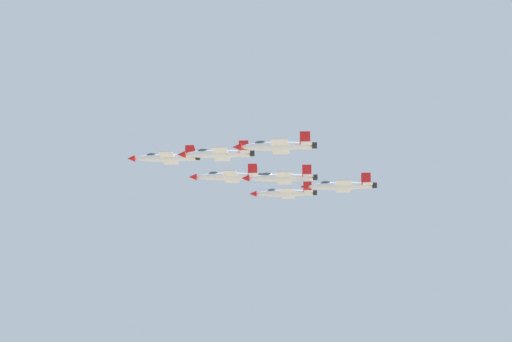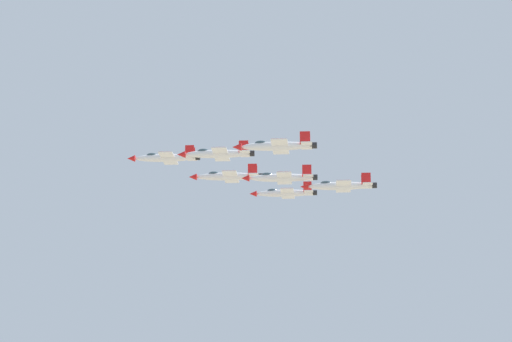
% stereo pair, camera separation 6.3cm
% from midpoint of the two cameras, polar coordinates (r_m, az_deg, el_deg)
% --- Properties ---
extents(jet_lead, '(9.94, 15.75, 3.33)m').
position_cam_midpoint_polar(jet_lead, '(205.69, -5.44, 0.80)').
color(jet_lead, white).
extents(jet_left_wingman, '(9.91, 15.73, 3.33)m').
position_cam_midpoint_polar(jet_left_wingman, '(193.30, -2.31, 1.05)').
color(jet_left_wingman, white).
extents(jet_right_wingman, '(10.47, 16.64, 3.52)m').
position_cam_midpoint_polar(jet_right_wingman, '(213.81, -1.71, -0.31)').
color(jet_right_wingman, white).
extents(jet_left_outer, '(10.19, 16.11, 3.41)m').
position_cam_midpoint_polar(jet_left_outer, '(181.76, 1.24, 1.51)').
color(jet_left_outer, white).
extents(jet_right_outer, '(9.97, 15.76, 3.34)m').
position_cam_midpoint_polar(jet_right_outer, '(222.85, 1.73, -1.32)').
color(jet_right_outer, white).
extents(jet_slot_rear, '(10.17, 16.16, 3.41)m').
position_cam_midpoint_polar(jet_slot_rear, '(201.91, 1.51, -0.39)').
color(jet_slot_rear, white).
extents(jet_trailing, '(10.13, 16.00, 3.39)m').
position_cam_midpoint_polar(jet_trailing, '(201.30, 5.05, -0.88)').
color(jet_trailing, white).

